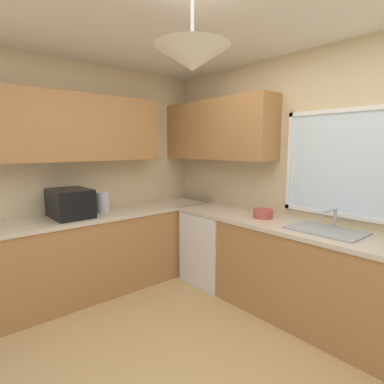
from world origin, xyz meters
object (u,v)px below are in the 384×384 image
Objects in this scene: dishwasher at (215,247)px; kettle at (103,202)px; sink_assembly at (326,230)px; microwave at (70,203)px; bowl at (263,214)px.

kettle is (-0.64, -1.10, 0.58)m from dishwasher.
kettle reaches higher than sink_assembly.
microwave is 2.43× the size of bowl.
bowl is at bearing -179.44° from sink_assembly.
microwave is at bearing -93.27° from kettle.
microwave reaches higher than dishwasher.
microwave reaches higher than bowl.
sink_assembly is at bearing 30.01° from kettle.
kettle reaches higher than bowl.
sink_assembly is (1.32, 0.04, 0.47)m from dishwasher.
kettle is 2.26m from sink_assembly.
sink_assembly reaches higher than dishwasher.
kettle is at bearing -139.12° from bowl.
dishwasher is 1.39m from kettle.
bowl is (0.66, 0.03, 0.51)m from dishwasher.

